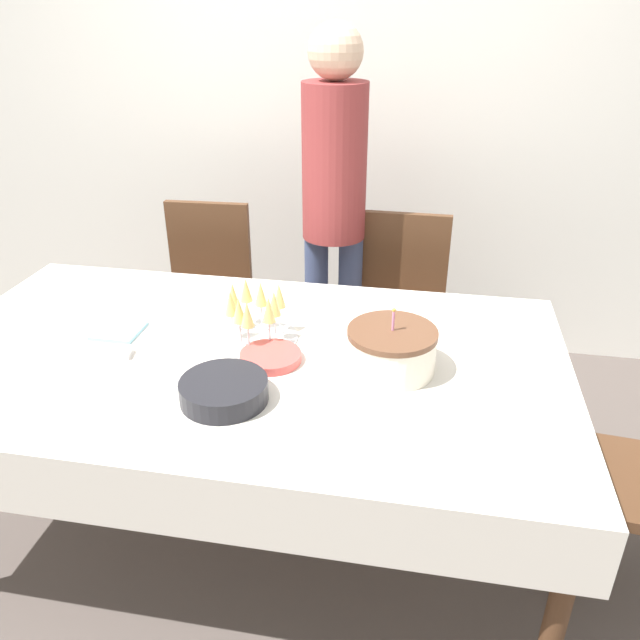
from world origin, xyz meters
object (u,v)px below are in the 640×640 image
at_px(birthday_cake, 392,350).
at_px(plate_stack_dessert, 271,357).
at_px(person_standing, 334,190).
at_px(dining_chair_far_right, 400,311).
at_px(champagne_tray, 254,312).
at_px(dining_chair_far_left, 206,296).
at_px(plate_stack_main, 224,390).

xyz_separation_m(birthday_cake, plate_stack_dessert, (-0.38, -0.02, -0.05)).
distance_m(birthday_cake, person_standing, 1.07).
height_order(dining_chair_far_right, person_standing, person_standing).
xyz_separation_m(birthday_cake, champagne_tray, (-0.47, 0.12, 0.03)).
relative_size(dining_chair_far_left, birthday_cake, 3.46).
distance_m(plate_stack_main, plate_stack_dessert, 0.25).
distance_m(dining_chair_far_left, plate_stack_dessert, 1.13).
bearing_deg(dining_chair_far_left, plate_stack_dessert, -58.77).
bearing_deg(plate_stack_dessert, dining_chair_far_right, 69.23).
bearing_deg(plate_stack_main, champagne_tray, 92.07).
bearing_deg(person_standing, dining_chair_far_right, -12.48).
height_order(birthday_cake, plate_stack_main, birthday_cake).
bearing_deg(plate_stack_main, plate_stack_dessert, 72.01).
height_order(dining_chair_far_right, plate_stack_main, dining_chair_far_right).
relative_size(dining_chair_far_right, plate_stack_main, 3.76).
relative_size(plate_stack_main, plate_stack_dessert, 1.30).
distance_m(champagne_tray, person_standing, 0.90).
xyz_separation_m(dining_chair_far_left, plate_stack_dessert, (0.57, -0.94, 0.27)).
xyz_separation_m(dining_chair_far_right, birthday_cake, (0.02, -0.92, 0.32)).
height_order(champagne_tray, person_standing, person_standing).
relative_size(dining_chair_far_right, champagne_tray, 3.31).
height_order(birthday_cake, person_standing, person_standing).
relative_size(champagne_tray, plate_stack_dessert, 1.47).
height_order(plate_stack_main, person_standing, person_standing).
distance_m(champagne_tray, plate_stack_dessert, 0.18).
bearing_deg(birthday_cake, plate_stack_main, -151.02).
bearing_deg(dining_chair_far_right, plate_stack_main, -110.22).
xyz_separation_m(birthday_cake, plate_stack_main, (-0.45, -0.25, -0.04)).
bearing_deg(plate_stack_dessert, plate_stack_main, -107.99).
relative_size(dining_chair_far_left, person_standing, 0.55).
height_order(champagne_tray, plate_stack_main, champagne_tray).
height_order(birthday_cake, champagne_tray, birthday_cake).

